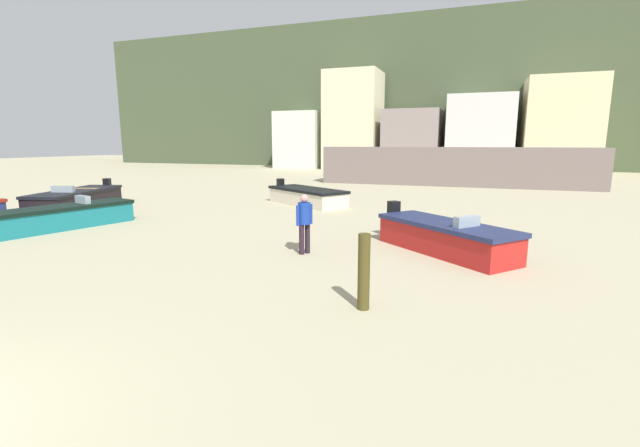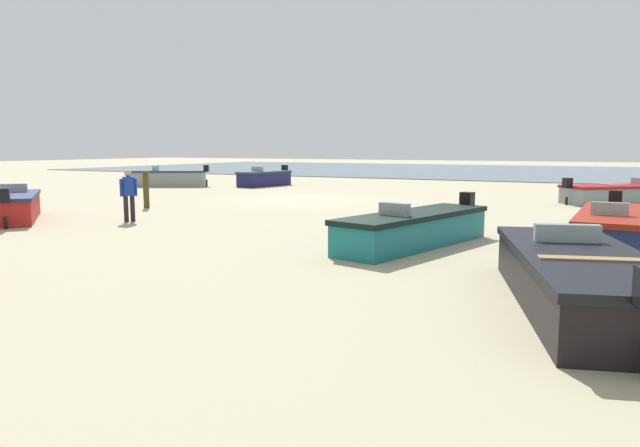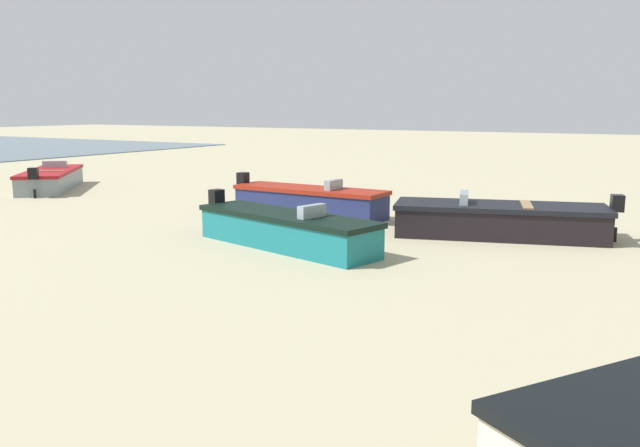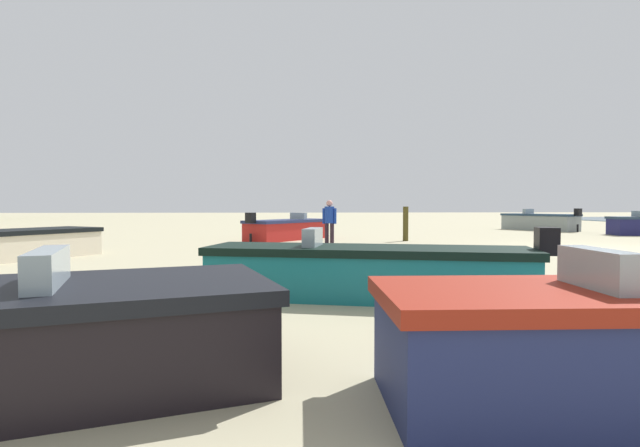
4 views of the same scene
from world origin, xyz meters
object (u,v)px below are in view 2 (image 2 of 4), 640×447
Objects in this scene: boat_navy_7 at (610,229)px; beach_walker_foreground at (129,191)px; boat_grey_0 at (168,178)px; boat_teal_5 at (415,229)px; boat_red_3 at (13,207)px; boat_grey_4 at (622,194)px; boat_black_2 at (580,279)px; boat_navy_6 at (265,178)px; mooring_post_near_water at (146,190)px.

boat_navy_7 is 3.12× the size of beach_walker_foreground.
boat_grey_0 is 23.61m from boat_teal_5.
beach_walker_foreground reaches higher than boat_teal_5.
boat_teal_5 is (-12.85, -1.19, -0.02)m from boat_red_3.
boat_grey_0 is 0.91× the size of boat_grey_4.
boat_black_2 is 17.84m from boat_grey_4.
boat_black_2 is at bearing 88.40° from boat_navy_7.
boat_navy_7 is 13.47m from beach_walker_foreground.
boat_navy_6 is (18.35, -20.23, 0.04)m from boat_black_2.
boat_red_3 is 0.78× the size of boat_teal_5.
boat_red_3 is 12.91m from boat_teal_5.
boat_red_3 is 22.91m from boat_grey_4.
boat_red_3 is at bearing 77.45° from mooring_post_near_water.
boat_teal_5 is 3.77× the size of mooring_post_near_water.
boat_navy_7 is (-0.33, -5.74, 0.02)m from boat_black_2.
mooring_post_near_water is at bearing -2.84° from boat_teal_5.
boat_grey_4 is 3.00× the size of beach_walker_foreground.
mooring_post_near_water is at bearing -4.67° from boat_navy_7.
boat_navy_7 is at bearing -53.47° from beach_walker_foreground.
boat_red_3 is 1.01× the size of boat_navy_6.
boat_navy_6 is 2.49× the size of beach_walker_foreground.
boat_red_3 is (16.59, -2.75, 0.01)m from boat_black_2.
boat_black_2 is 17.25m from mooring_post_near_water.
beach_walker_foreground reaches higher than boat_red_3.
boat_grey_4 is 0.96× the size of boat_navy_7.
boat_navy_7 is (-18.68, 14.48, -0.03)m from boat_navy_6.
boat_black_2 is 27.31m from boat_navy_6.
boat_grey_0 is at bearing -51.90° from mooring_post_near_water.
boat_red_3 reaches higher than boat_grey_4.
boat_black_2 reaches higher than boat_grey_4.
boat_grey_0 is 1.09× the size of boat_red_3.
boat_navy_7 reaches higher than boat_black_2.
boat_navy_7 reaches higher than boat_grey_4.
boat_grey_4 is (-23.87, -0.53, -0.09)m from boat_grey_0.
boat_grey_0 is at bearing -24.47° from boat_navy_7.
boat_red_3 is at bearing 153.75° from boat_black_2.
beach_walker_foreground is at bearing -169.52° from boat_grey_0.
boat_navy_7 is (-16.92, -2.99, 0.00)m from boat_red_3.
mooring_post_near_water is (-7.67, 9.79, 0.21)m from boat_grey_0.
boat_black_2 is 1.04× the size of boat_teal_5.
boat_teal_5 is 1.30× the size of boat_navy_6.
mooring_post_near_water reaches higher than boat_navy_6.
boat_grey_4 is at bearing -93.59° from boat_teal_5.
mooring_post_near_water reaches higher than boat_black_2.
boat_grey_4 is 19.16m from boat_navy_6.
boat_navy_7 is 15.96m from mooring_post_near_water.
boat_teal_5 is 21.88m from boat_navy_6.
boat_grey_0 is 0.85× the size of boat_teal_5.
boat_grey_4 is 0.93× the size of boat_teal_5.
boat_black_2 is 13.71m from beach_walker_foreground.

